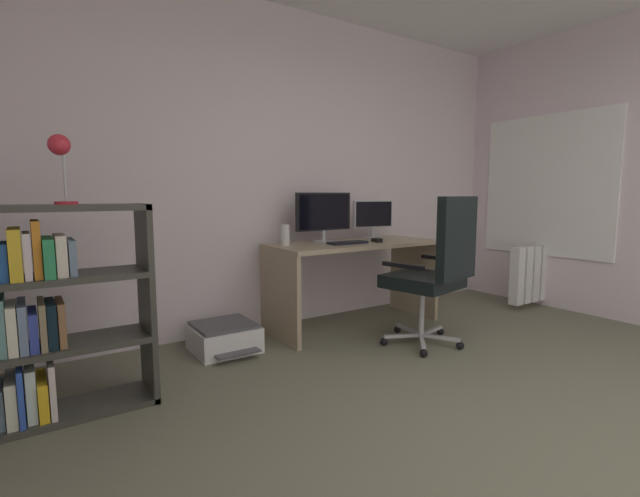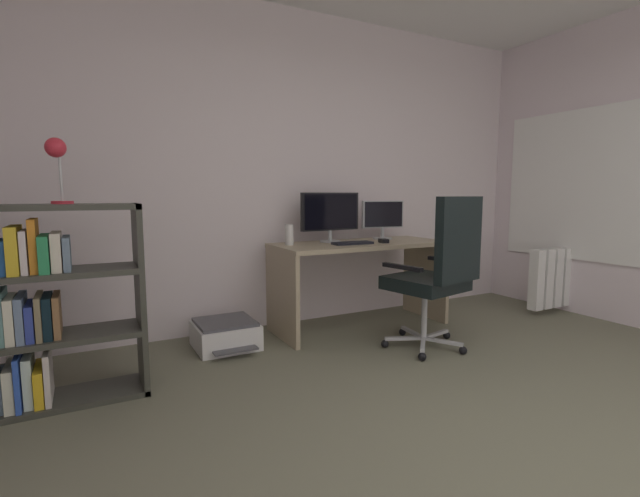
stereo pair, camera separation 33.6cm
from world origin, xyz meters
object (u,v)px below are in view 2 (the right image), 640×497
(office_chair, at_px, (438,269))
(bookshelf, at_px, (45,308))
(desk, at_px, (360,265))
(keyboard, at_px, (353,243))
(desktop_speaker, at_px, (289,235))
(desk_lamp, at_px, (57,156))
(printer, at_px, (225,334))
(monitor_secondary, at_px, (383,217))
(radiator, at_px, (559,277))
(computer_mouse, at_px, (384,241))
(monitor_main, at_px, (330,213))

(office_chair, xyz_separation_m, bookshelf, (-2.49, 0.35, -0.07))
(desk, height_order, keyboard, keyboard)
(desktop_speaker, xyz_separation_m, desk_lamp, (-1.59, -0.55, 0.53))
(office_chair, bearing_deg, printer, 149.20)
(desk, height_order, bookshelf, bookshelf)
(bookshelf, bearing_deg, monitor_secondary, 12.57)
(office_chair, height_order, bookshelf, office_chair)
(monitor_secondary, bearing_deg, desk, -156.21)
(monitor_secondary, relative_size, radiator, 0.52)
(bookshelf, bearing_deg, office_chair, -8.01)
(monitor_secondary, relative_size, printer, 0.79)
(desk, xyz_separation_m, monitor_secondary, (0.34, 0.15, 0.40))
(office_chair, xyz_separation_m, radiator, (1.86, 0.30, -0.27))
(computer_mouse, bearing_deg, office_chair, -78.13)
(monitor_main, relative_size, desk_lamp, 1.62)
(office_chair, distance_m, printer, 1.67)
(computer_mouse, bearing_deg, keyboard, -174.28)
(monitor_main, height_order, printer, monitor_main)
(desk, height_order, radiator, desk)
(bookshelf, xyz_separation_m, desk_lamp, (0.10, -0.00, 0.81))
(monitor_main, bearing_deg, desktop_speaker, -173.43)
(keyboard, xyz_separation_m, printer, (-1.06, 0.11, -0.66))
(monitor_secondary, distance_m, office_chair, 1.02)
(bookshelf, height_order, printer, bookshelf)
(radiator, bearing_deg, desk_lamp, 179.27)
(desk_lamp, relative_size, printer, 0.67)
(computer_mouse, relative_size, desk_lamp, 0.28)
(computer_mouse, distance_m, bookshelf, 2.51)
(desktop_speaker, bearing_deg, monitor_main, 6.57)
(office_chair, bearing_deg, desk_lamp, 171.66)
(desk_lamp, distance_m, radiator, 4.37)
(desk, xyz_separation_m, office_chair, (0.16, -0.79, 0.06))
(printer, bearing_deg, computer_mouse, -6.03)
(monitor_main, height_order, desk_lamp, desk_lamp)
(keyboard, height_order, office_chair, office_chair)
(office_chair, bearing_deg, radiator, 9.01)
(monitor_secondary, xyz_separation_m, bookshelf, (-2.67, -0.59, -0.41))
(monitor_secondary, relative_size, bookshelf, 0.37)
(keyboard, relative_size, computer_mouse, 3.40)
(keyboard, distance_m, desk_lamp, 2.20)
(office_chair, distance_m, bookshelf, 2.51)
(keyboard, relative_size, radiator, 0.43)
(keyboard, relative_size, desktop_speaker, 2.00)
(monitor_main, distance_m, computer_mouse, 0.52)
(desk_lamp, bearing_deg, printer, 24.53)
(desk, distance_m, bookshelf, 2.37)
(monitor_secondary, distance_m, desktop_speaker, 0.98)
(monitor_secondary, relative_size, desktop_speaker, 2.43)
(keyboard, height_order, desk_lamp, desk_lamp)
(monitor_main, bearing_deg, printer, -172.47)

